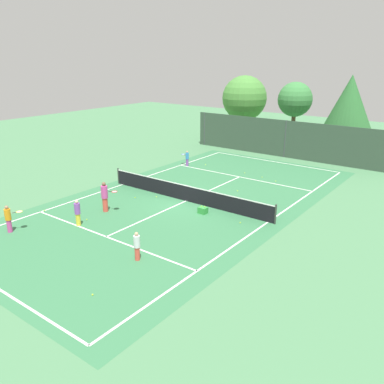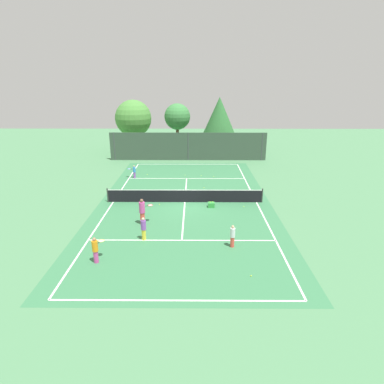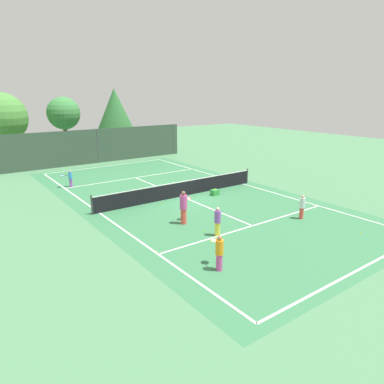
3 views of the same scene
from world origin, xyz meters
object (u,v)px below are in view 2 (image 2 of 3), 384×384
tennis_ball_1 (214,177)px  tennis_ball_10 (147,175)px  player_0 (134,171)px  tennis_ball_8 (146,194)px  tennis_ball_12 (201,176)px  tennis_ball_0 (185,175)px  ball_crate (211,205)px  tennis_ball_4 (204,188)px  tennis_ball_3 (145,209)px  tennis_ball_2 (90,238)px  tennis_ball_6 (251,276)px  player_1 (144,228)px  tennis_ball_11 (231,199)px  tennis_ball_7 (244,207)px  player_2 (142,211)px  tennis_ball_9 (142,234)px  player_4 (95,250)px  player_3 (233,236)px  tennis_ball_5 (159,204)px

tennis_ball_1 → tennis_ball_10: (-6.52, 0.70, 0.00)m
player_0 → tennis_ball_1: size_ratio=18.56×
tennis_ball_8 → tennis_ball_12: bearing=49.2°
tennis_ball_0 → tennis_ball_1: size_ratio=1.00×
ball_crate → tennis_ball_0: bearing=104.3°
tennis_ball_4 → tennis_ball_3: bearing=-132.0°
tennis_ball_2 → tennis_ball_4: size_ratio=1.00×
tennis_ball_6 → tennis_ball_12: bearing=96.7°
player_1 → tennis_ball_11: 9.02m
player_0 → tennis_ball_0: bearing=10.3°
tennis_ball_2 → tennis_ball_7: bearing=27.8°
tennis_ball_4 → player_1: bearing=-111.2°
player_2 → tennis_ball_12: player_2 is taller
ball_crate → tennis_ball_9: ball_crate is taller
player_2 → ball_crate: bearing=33.7°
player_2 → tennis_ball_4: size_ratio=26.32×
player_0 → tennis_ball_9: player_0 is taller
player_4 → tennis_ball_7: player_4 is taller
player_2 → tennis_ball_10: bearing=96.3°
tennis_ball_1 → tennis_ball_2: bearing=-121.5°
tennis_ball_3 → tennis_ball_6: size_ratio=1.00×
player_3 → tennis_ball_9: 5.57m
tennis_ball_10 → tennis_ball_11: 10.32m
tennis_ball_0 → tennis_ball_10: size_ratio=1.00×
tennis_ball_9 → tennis_ball_12: same height
tennis_ball_7 → tennis_ball_12: size_ratio=1.00×
player_4 → ball_crate: size_ratio=2.98×
tennis_ball_1 → tennis_ball_6: same height
player_1 → tennis_ball_6: (5.68, -3.84, -0.69)m
tennis_ball_9 → tennis_ball_10: bearing=96.3°
tennis_ball_1 → tennis_ball_12: size_ratio=1.00×
player_1 → tennis_ball_6: size_ratio=21.28×
player_2 → ball_crate: player_2 is taller
player_3 → tennis_ball_8: size_ratio=19.87×
player_2 → player_4: bearing=-109.4°
ball_crate → tennis_ball_3: ball_crate is taller
tennis_ball_0 → tennis_ball_2: size_ratio=1.00×
player_1 → player_4: 3.31m
tennis_ball_8 → ball_crate: bearing=-28.9°
tennis_ball_3 → player_1: bearing=-82.3°
player_2 → tennis_ball_2: bearing=-143.6°
tennis_ball_0 → tennis_ball_10: bearing=177.4°
tennis_ball_2 → tennis_ball_6: same height
tennis_ball_10 → tennis_ball_5: bearing=-76.3°
player_1 → player_0: bearing=102.2°
tennis_ball_10 → tennis_ball_8: bearing=-83.4°
tennis_ball_11 → ball_crate: bearing=-135.2°
player_2 → player_4: 5.08m
tennis_ball_4 → tennis_ball_6: size_ratio=1.00×
player_3 → tennis_ball_7: player_3 is taller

